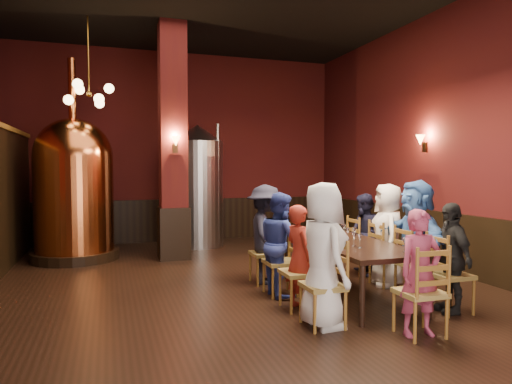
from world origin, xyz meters
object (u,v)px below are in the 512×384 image
object	(u,v)px
steel_vessel	(198,186)
rose_vase	(336,220)
dining_table	(348,246)
person_0	(323,255)
person_2	(281,244)
copper_kettle	(74,187)
person_1	(299,257)

from	to	relation	value
steel_vessel	rose_vase	world-z (taller)	steel_vessel
dining_table	rose_vase	bearing A→B (deg)	75.58
person_0	person_2	bearing A→B (deg)	-2.13
person_0	copper_kettle	distance (m)	5.63
copper_kettle	person_2	bearing A→B (deg)	-50.62
person_1	person_2	bearing A→B (deg)	-9.18
person_0	person_2	xyz separation A→B (m)	(0.02, 1.33, -0.09)
copper_kettle	dining_table	bearing A→B (deg)	-45.91
person_1	copper_kettle	size ratio (longest dim) A/B	0.34
dining_table	rose_vase	world-z (taller)	rose_vase
person_0	person_1	world-z (taller)	person_0
dining_table	person_2	distance (m)	0.91
steel_vessel	rose_vase	bearing A→B (deg)	-70.97
steel_vessel	person_1	bearing A→B (deg)	-86.18
person_1	person_0	bearing A→B (deg)	170.82
dining_table	person_2	xyz separation A→B (m)	(-0.85, 0.34, 0.02)
person_1	steel_vessel	world-z (taller)	steel_vessel
person_1	dining_table	bearing A→B (deg)	-77.96
person_0	steel_vessel	distance (m)	5.64
dining_table	copper_kettle	size ratio (longest dim) A/B	0.63
person_2	rose_vase	world-z (taller)	person_2
steel_vessel	person_2	bearing A→B (deg)	-85.49
person_2	copper_kettle	bearing A→B (deg)	36.91
person_0	steel_vessel	bearing A→B (deg)	1.82
dining_table	rose_vase	distance (m)	0.74
dining_table	steel_vessel	size ratio (longest dim) A/B	0.89
person_1	rose_vase	bearing A→B (deg)	-54.89
copper_kettle	rose_vase	xyz separation A→B (m)	(3.89, -3.17, -0.42)
person_2	person_1	bearing A→B (deg)	176.86
person_0	copper_kettle	world-z (taller)	copper_kettle
person_0	person_2	world-z (taller)	person_0
person_0	copper_kettle	bearing A→B (deg)	29.13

